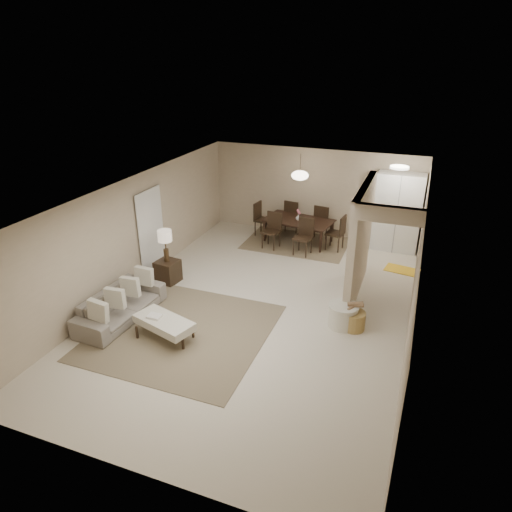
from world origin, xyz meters
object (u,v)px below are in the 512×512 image
at_px(ottoman_bench, 164,323).
at_px(side_table, 168,271).
at_px(pantry_cabinet, 398,212).
at_px(round_pouf, 343,316).
at_px(dining_table, 298,231).
at_px(wicker_basket, 354,321).
at_px(sofa, 121,305).

relative_size(ottoman_bench, side_table, 2.42).
distance_m(pantry_cabinet, round_pouf, 4.40).
xyz_separation_m(ottoman_bench, side_table, (-1.14, 2.04, -0.07)).
bearing_deg(pantry_cabinet, dining_table, -170.11).
relative_size(pantry_cabinet, ottoman_bench, 1.64).
height_order(wicker_basket, dining_table, dining_table).
distance_m(sofa, wicker_basket, 4.63).
bearing_deg(round_pouf, sofa, -162.83).
bearing_deg(ottoman_bench, wicker_basket, 42.55).
height_order(pantry_cabinet, dining_table, pantry_cabinet).
relative_size(ottoman_bench, dining_table, 0.68).
xyz_separation_m(sofa, ottoman_bench, (1.19, -0.30, 0.04)).
height_order(round_pouf, wicker_basket, round_pouf).
bearing_deg(sofa, side_table, 1.48).
relative_size(sofa, wicker_basket, 4.70).
bearing_deg(ottoman_bench, round_pouf, 44.67).
relative_size(sofa, dining_table, 1.09).
bearing_deg(pantry_cabinet, wicker_basket, -94.56).
distance_m(pantry_cabinet, sofa, 7.41).
xyz_separation_m(wicker_basket, dining_table, (-2.24, 3.87, 0.14)).
bearing_deg(ottoman_bench, side_table, 135.94).
relative_size(round_pouf, dining_table, 0.32).
bearing_deg(dining_table, pantry_cabinet, 18.16).
xyz_separation_m(side_table, round_pouf, (4.18, -0.44, -0.03)).
distance_m(pantry_cabinet, dining_table, 2.72).
relative_size(side_table, dining_table, 0.28).
bearing_deg(side_table, ottoman_bench, -60.89).
bearing_deg(side_table, wicker_basket, -6.10).
distance_m(pantry_cabinet, ottoman_bench, 6.95).
relative_size(pantry_cabinet, side_table, 3.98).
bearing_deg(sofa, dining_table, -20.21).
bearing_deg(sofa, pantry_cabinet, -37.51).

